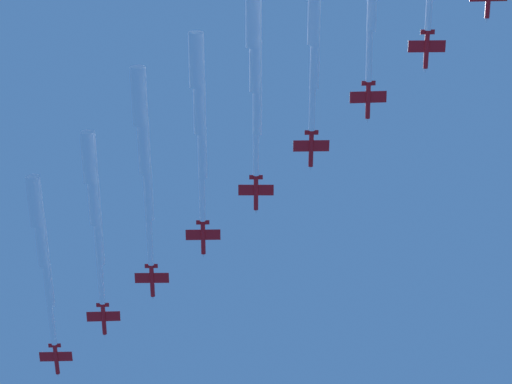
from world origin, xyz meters
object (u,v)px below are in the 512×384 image
at_px(jet_starboard_mid, 255,68).
at_px(jet_port_inner, 94,200).
at_px(jet_lead, 42,243).
at_px(jet_starboard_inner, 144,146).
at_px(jet_port_outer, 314,20).
at_px(jet_port_mid, 199,108).

bearing_deg(jet_starboard_mid, jet_port_inner, -44.33).
xyz_separation_m(jet_lead, jet_port_inner, (-12.49, 11.99, 0.44)).
bearing_deg(jet_starboard_inner, jet_port_inner, -52.62).
xyz_separation_m(jet_port_inner, jet_starboard_mid, (-36.02, 35.18, -0.30)).
distance_m(jet_starboard_mid, jet_port_outer, 16.90).
relative_size(jet_port_inner, jet_port_outer, 1.07).
distance_m(jet_starboard_inner, jet_port_mid, 15.87).
bearing_deg(jet_starboard_mid, jet_lead, -44.20).
bearing_deg(jet_starboard_inner, jet_port_mid, 141.37).
xyz_separation_m(jet_starboard_inner, jet_port_outer, (-36.48, 31.90, -0.18)).
xyz_separation_m(jet_lead, jet_starboard_inner, (-24.04, 27.11, -0.76)).
distance_m(jet_lead, jet_starboard_inner, 36.24).
relative_size(jet_lead, jet_port_mid, 1.00).
height_order(jet_lead, jet_port_mid, jet_lead).
bearing_deg(jet_port_outer, jet_port_mid, -42.40).
xyz_separation_m(jet_starboard_inner, jet_starboard_mid, (-24.47, 20.07, 0.90)).
height_order(jet_lead, jet_starboard_inner, jet_lead).
distance_m(jet_port_mid, jet_port_outer, 32.63).
relative_size(jet_lead, jet_starboard_mid, 1.06).
xyz_separation_m(jet_port_inner, jet_port_outer, (-48.03, 47.02, -1.38)).
xyz_separation_m(jet_starboard_mid, jet_port_outer, (-12.01, 11.83, -1.09)).
height_order(jet_lead, jet_starboard_mid, jet_starboard_mid).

